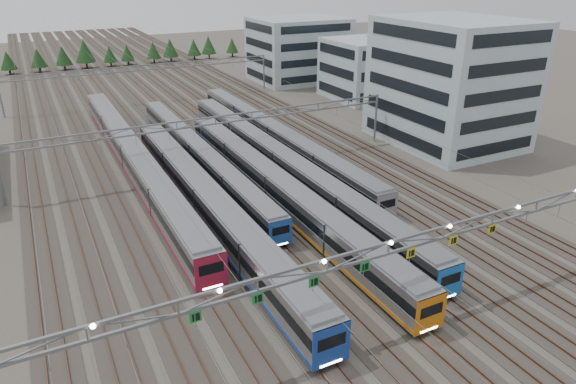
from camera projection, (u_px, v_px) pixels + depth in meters
name	position (u px, v px, depth m)	size (l,w,h in m)	color
ground	(382.00, 323.00, 43.04)	(400.00, 400.00, 0.00)	#47423A
track_bed	(133.00, 82.00, 123.79)	(54.00, 260.00, 5.42)	#2D2823
train_a	(133.00, 156.00, 73.52)	(3.15, 68.23, 4.12)	black
train_b	(207.00, 202.00, 59.36)	(3.18, 55.18, 4.15)	black
train_c	(198.00, 154.00, 75.50)	(2.69, 55.12, 3.49)	black
train_d	(276.00, 188.00, 63.34)	(3.02, 56.29, 3.94)	black
train_e	(282.00, 163.00, 71.34)	(2.98, 65.99, 3.88)	black
train_f	(276.00, 137.00, 82.42)	(2.92, 58.84, 3.81)	black
gantry_near	(389.00, 251.00, 40.03)	(56.36, 0.61, 8.08)	slate
gantry_mid	(216.00, 127.00, 72.98)	(56.36, 0.36, 8.00)	slate
gantry_far	(145.00, 72.00, 109.59)	(56.36, 0.36, 8.00)	slate
depot_bldg_south	(450.00, 83.00, 83.08)	(18.00, 22.00, 19.90)	#90A5AC
depot_bldg_mid	(363.00, 69.00, 112.69)	(14.00, 16.00, 12.68)	#90A5AC
depot_bldg_north	(298.00, 49.00, 129.86)	(22.00, 18.00, 15.35)	#90A5AC
treeline	(95.00, 53.00, 146.42)	(87.50, 5.60, 7.02)	#332114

